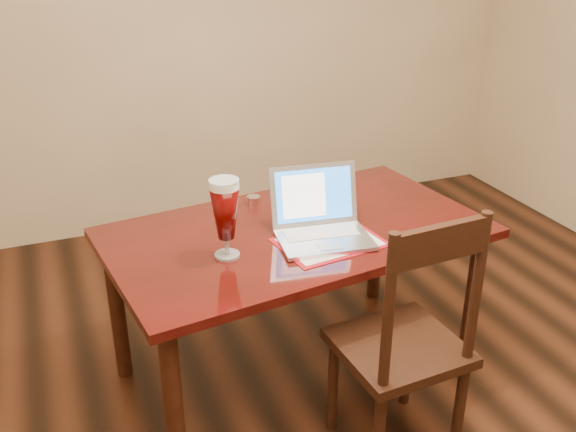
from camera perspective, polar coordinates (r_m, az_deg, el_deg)
name	(u,v)px	position (r m, az deg, el deg)	size (l,w,h in m)	color
dining_table	(295,245)	(2.67, 0.60, -2.63)	(1.64, 1.06, 1.03)	#460A09
dining_chair	(405,345)	(2.40, 10.36, -11.18)	(0.46, 0.44, 1.03)	black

